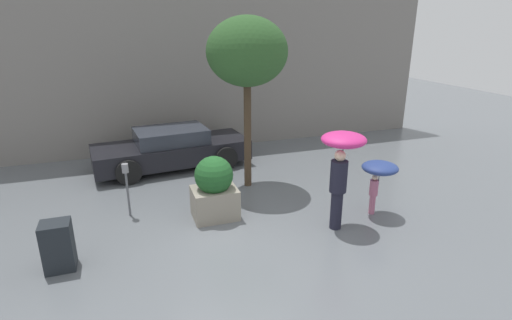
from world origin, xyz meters
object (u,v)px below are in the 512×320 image
(planter_box, at_px, (214,188))
(street_tree, at_px, (247,53))
(parking_meter, at_px, (126,179))
(parked_car_near, at_px, (172,149))
(person_adult, at_px, (342,157))
(person_child, at_px, (379,171))
(newspaper_box, at_px, (58,246))

(planter_box, relative_size, street_tree, 0.33)
(planter_box, bearing_deg, street_tree, 50.55)
(street_tree, xyz_separation_m, parking_meter, (-3.07, -0.85, -2.55))
(street_tree, bearing_deg, parked_car_near, 129.53)
(person_adult, height_order, person_child, person_adult)
(street_tree, relative_size, newspaper_box, 4.80)
(person_child, bearing_deg, parking_meter, -154.61)
(person_child, relative_size, newspaper_box, 1.39)
(person_child, bearing_deg, street_tree, 174.14)
(parked_car_near, xyz_separation_m, newspaper_box, (-2.59, -4.66, -0.12))
(parked_car_near, xyz_separation_m, street_tree, (1.71, -2.08, 2.87))
(person_adult, distance_m, parked_car_near, 5.70)
(person_child, relative_size, parking_meter, 1.01)
(planter_box, distance_m, newspaper_box, 3.23)
(person_adult, distance_m, newspaper_box, 5.53)
(person_adult, relative_size, person_child, 1.65)
(person_child, bearing_deg, newspaper_box, -136.46)
(person_child, height_order, parking_meter, person_child)
(parked_car_near, relative_size, street_tree, 1.08)
(street_tree, bearing_deg, person_child, -49.23)
(planter_box, bearing_deg, parked_car_near, 97.11)
(person_adult, height_order, street_tree, street_tree)
(planter_box, xyz_separation_m, newspaper_box, (-3.04, -1.05, -0.25))
(parking_meter, bearing_deg, planter_box, -20.64)
(person_adult, relative_size, parking_meter, 1.66)
(person_child, xyz_separation_m, parked_car_near, (-3.93, 4.65, -0.47))
(person_adult, bearing_deg, person_child, -29.61)
(newspaper_box, bearing_deg, parking_meter, 54.51)
(planter_box, distance_m, parking_meter, 1.94)
(parked_car_near, bearing_deg, parking_meter, 149.23)
(parked_car_near, bearing_deg, planter_box, -178.80)
(planter_box, distance_m, person_adult, 2.82)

